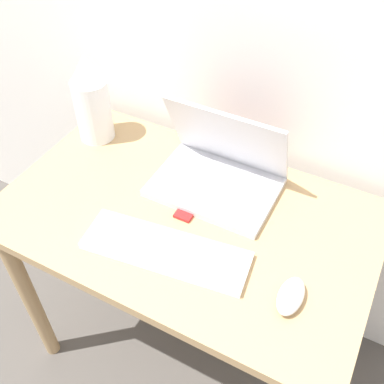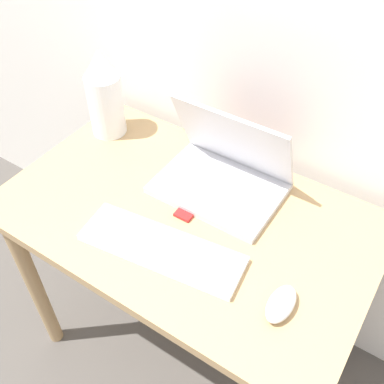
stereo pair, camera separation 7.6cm
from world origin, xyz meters
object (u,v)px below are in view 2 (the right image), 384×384
at_px(laptop, 224,172).
at_px(mp3_player, 186,211).
at_px(vase, 104,94).
at_px(keyboard, 162,248).
at_px(mouse, 281,304).

relative_size(laptop, mp3_player, 5.39).
distance_m(vase, mp3_player, 0.46).
distance_m(laptop, keyboard, 0.29).
height_order(laptop, mp3_player, laptop).
height_order(mouse, vase, vase).
distance_m(laptop, mouse, 0.41).
bearing_deg(laptop, mouse, -41.49).
distance_m(mouse, mp3_player, 0.36).
height_order(keyboard, mp3_player, keyboard).
xyz_separation_m(mouse, mp3_player, (-0.34, 0.13, -0.01)).
bearing_deg(laptop, keyboard, -91.77).
distance_m(keyboard, vase, 0.55).
bearing_deg(vase, keyboard, -35.36).
distance_m(mouse, vase, 0.82).
bearing_deg(mouse, laptop, 138.51).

